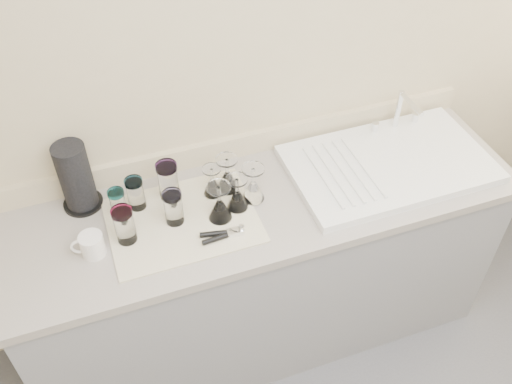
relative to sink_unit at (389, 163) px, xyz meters
name	(u,v)px	position (x,y,z in m)	size (l,w,h in m)	color
counter_unit	(263,270)	(-0.55, 0.00, -0.47)	(2.06, 0.62, 0.90)	gray
sink_unit	(389,163)	(0.00, 0.00, 0.00)	(0.82, 0.50, 0.22)	white
dish_towel	(183,220)	(-0.88, -0.01, -0.02)	(0.55, 0.42, 0.01)	white
tumbler_teal	(118,203)	(-1.09, 0.09, 0.05)	(0.06, 0.06, 0.12)	white
tumbler_cyan	(136,193)	(-1.02, 0.12, 0.06)	(0.07, 0.07, 0.14)	white
tumbler_purple	(168,181)	(-0.89, 0.13, 0.07)	(0.08, 0.08, 0.16)	white
tumbler_magenta	(124,225)	(-1.09, -0.04, 0.06)	(0.08, 0.08, 0.15)	white
tumbler_lavender	(173,207)	(-0.91, -0.01, 0.06)	(0.07, 0.07, 0.14)	white
goblet_back_left	(213,185)	(-0.73, 0.09, 0.03)	(0.07, 0.07, 0.13)	white
goblet_back_right	(227,179)	(-0.67, 0.09, 0.04)	(0.09, 0.09, 0.15)	white
goblet_front_left	(220,207)	(-0.74, -0.05, 0.04)	(0.09, 0.09, 0.16)	white
goblet_front_right	(237,197)	(-0.66, -0.01, 0.04)	(0.08, 0.08, 0.15)	white
goblet_extra	(253,188)	(-0.59, 0.01, 0.04)	(0.09, 0.09, 0.15)	white
can_opener	(223,235)	(-0.76, -0.14, 0.00)	(0.16, 0.06, 0.02)	silver
white_mug	(91,245)	(-1.22, -0.05, 0.02)	(0.13, 0.10, 0.09)	white
paper_towel_roll	(76,178)	(-1.22, 0.21, 0.12)	(0.15, 0.15, 0.28)	black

